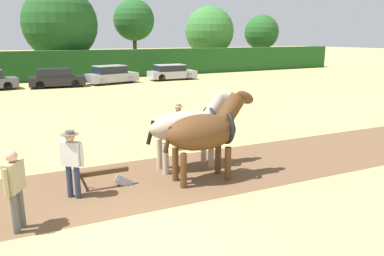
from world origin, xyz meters
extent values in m
plane|color=tan|center=(0.00, 0.00, 0.00)|extent=(240.00, 240.00, 0.00)
cube|color=brown|center=(-1.93, 3.22, 0.00)|extent=(29.92, 5.55, 0.01)
cube|color=#1E511E|center=(0.00, 30.11, 1.35)|extent=(73.20, 1.25, 2.70)
cylinder|color=brown|center=(4.31, 33.94, 1.57)|extent=(0.44, 0.44, 3.14)
sphere|color=#1E4C1E|center=(4.31, 33.94, 5.15)|extent=(7.29, 7.29, 7.29)
cylinder|color=#423323|center=(12.56, 35.40, 2.24)|extent=(0.44, 0.44, 4.48)
sphere|color=#235623|center=(12.56, 35.40, 5.74)|extent=(4.59, 4.59, 4.59)
cylinder|color=#423323|center=(22.01, 34.67, 1.47)|extent=(0.44, 0.44, 2.94)
sphere|color=#387533|center=(22.01, 34.67, 4.59)|extent=(6.00, 6.00, 6.00)
cylinder|color=#4C3823|center=(29.71, 34.19, 1.63)|extent=(0.44, 0.44, 3.26)
sphere|color=#235623|center=(29.71, 34.19, 4.50)|extent=(4.48, 4.48, 4.48)
cylinder|color=gray|center=(11.45, 73.51, 4.37)|extent=(2.72, 2.72, 8.75)
ellipsoid|color=#513319|center=(2.48, 2.39, 1.38)|extent=(2.12, 1.15, 0.97)
cylinder|color=#513319|center=(3.17, 2.62, 0.47)|extent=(0.18, 0.18, 0.95)
cylinder|color=#513319|center=(3.13, 2.06, 0.47)|extent=(0.18, 0.18, 0.95)
cylinder|color=#513319|center=(1.83, 2.71, 0.47)|extent=(0.18, 0.18, 0.95)
cylinder|color=#513319|center=(1.80, 2.15, 0.47)|extent=(0.18, 0.18, 0.95)
cylinder|color=#513319|center=(3.36, 2.33, 1.92)|extent=(0.91, 0.52, 0.98)
ellipsoid|color=#513319|center=(3.81, 2.30, 2.24)|extent=(0.69, 0.30, 0.54)
cube|color=black|center=(3.56, 2.32, 2.13)|extent=(0.46, 0.11, 0.61)
cylinder|color=black|center=(1.51, 2.45, 1.28)|extent=(0.30, 0.14, 0.71)
torus|color=black|center=(3.20, 2.34, 1.46)|extent=(0.17, 0.99, 0.98)
ellipsoid|color=#B2A38E|center=(2.55, 3.50, 1.32)|extent=(2.34, 1.08, 0.89)
cylinder|color=#B2A38E|center=(3.31, 3.71, 0.46)|extent=(0.18, 0.18, 0.92)
cylinder|color=#B2A38E|center=(3.28, 3.20, 0.46)|extent=(0.18, 0.18, 0.92)
cylinder|color=#B2A38E|center=(1.83, 3.80, 0.46)|extent=(0.18, 0.18, 0.92)
cylinder|color=#B2A38E|center=(1.80, 3.29, 0.46)|extent=(0.18, 0.18, 0.92)
cylinder|color=#B2A38E|center=(3.52, 3.44, 1.78)|extent=(0.79, 0.47, 0.84)
ellipsoid|color=#B2A38E|center=(3.90, 3.41, 2.05)|extent=(0.69, 0.30, 0.54)
cube|color=black|center=(3.69, 3.43, 1.97)|extent=(0.39, 0.10, 0.51)
cylinder|color=black|center=(1.47, 3.57, 1.23)|extent=(0.30, 0.14, 0.71)
torus|color=black|center=(3.35, 3.45, 1.39)|extent=(0.17, 0.91, 0.91)
cube|color=#4C331E|center=(-0.08, 3.11, 0.45)|extent=(1.35, 0.19, 0.12)
cube|color=#939399|center=(0.46, 3.07, 0.10)|extent=(0.49, 0.23, 0.39)
cylinder|color=#4C331E|center=(-0.67, 3.34, 0.55)|extent=(0.40, 0.09, 0.96)
cylinder|color=#4C331E|center=(-0.70, 2.95, 0.55)|extent=(0.40, 0.09, 0.96)
cylinder|color=#28334C|center=(-0.96, 2.95, 0.42)|extent=(0.14, 0.14, 0.84)
cylinder|color=#28334C|center=(-0.80, 2.80, 0.42)|extent=(0.14, 0.14, 0.84)
cube|color=silver|center=(-0.88, 2.87, 1.14)|extent=(0.49, 0.49, 0.60)
sphere|color=tan|center=(-0.88, 2.87, 1.56)|extent=(0.23, 0.23, 0.23)
cylinder|color=silver|center=(-1.09, 3.08, 1.12)|extent=(0.09, 0.09, 0.56)
cylinder|color=silver|center=(-0.67, 2.67, 1.12)|extent=(0.09, 0.09, 0.56)
cylinder|color=#665B4C|center=(-0.88, 2.87, 1.63)|extent=(0.43, 0.43, 0.02)
cylinder|color=#665B4C|center=(-0.88, 2.87, 1.68)|extent=(0.22, 0.22, 0.10)
cylinder|color=#4C4C4C|center=(3.27, 5.42, 0.40)|extent=(0.14, 0.14, 0.80)
cylinder|color=#4C4C4C|center=(3.18, 5.22, 0.40)|extent=(0.14, 0.14, 0.80)
cube|color=#B7B7BC|center=(3.22, 5.32, 1.09)|extent=(0.37, 0.51, 0.57)
sphere|color=tan|center=(3.22, 5.32, 1.48)|extent=(0.22, 0.22, 0.22)
cylinder|color=#B7B7BC|center=(3.34, 5.57, 1.06)|extent=(0.09, 0.09, 0.53)
cylinder|color=#B7B7BC|center=(3.11, 5.06, 1.06)|extent=(0.09, 0.09, 0.53)
cylinder|color=tan|center=(3.22, 5.32, 1.55)|extent=(0.41, 0.41, 0.02)
cylinder|color=tan|center=(3.22, 5.32, 1.60)|extent=(0.21, 0.21, 0.10)
cylinder|color=#4C4C4C|center=(-2.14, 1.84, 0.43)|extent=(0.14, 0.14, 0.87)
cylinder|color=#4C4C4C|center=(-2.27, 1.64, 0.43)|extent=(0.14, 0.14, 0.87)
cube|color=tan|center=(-2.20, 1.74, 1.18)|extent=(0.44, 0.53, 0.62)
sphere|color=tan|center=(-2.20, 1.74, 1.61)|extent=(0.24, 0.24, 0.24)
cylinder|color=tan|center=(-2.04, 1.99, 1.16)|extent=(0.09, 0.09, 0.58)
cylinder|color=tan|center=(-2.37, 1.49, 1.16)|extent=(0.09, 0.09, 0.58)
cylinder|color=black|center=(-1.48, 26.62, 0.32)|extent=(0.66, 0.29, 0.64)
cylinder|color=black|center=(-1.30, 25.02, 0.32)|extent=(0.66, 0.29, 0.64)
cube|color=black|center=(2.26, 25.09, 0.52)|extent=(4.36, 2.25, 0.68)
cube|color=black|center=(2.06, 25.11, 1.14)|extent=(2.67, 1.89, 0.56)
cube|color=black|center=(2.06, 25.11, 1.45)|extent=(2.67, 1.89, 0.06)
cylinder|color=black|center=(3.64, 25.73, 0.32)|extent=(0.66, 0.29, 0.64)
cylinder|color=black|center=(3.46, 24.16, 0.32)|extent=(0.66, 0.29, 0.64)
cylinder|color=black|center=(1.06, 26.02, 0.32)|extent=(0.66, 0.29, 0.64)
cylinder|color=black|center=(0.89, 24.45, 0.32)|extent=(0.66, 0.29, 0.64)
cube|color=#9E9EA8|center=(6.83, 25.39, 0.53)|extent=(4.52, 2.58, 0.71)
cube|color=black|center=(6.62, 25.34, 1.18)|extent=(2.82, 2.06, 0.59)
cube|color=#9E9EA8|center=(6.62, 25.34, 1.51)|extent=(2.82, 2.06, 0.06)
cylinder|color=black|center=(7.96, 26.41, 0.32)|extent=(0.67, 0.35, 0.64)
cylinder|color=black|center=(8.27, 24.90, 0.32)|extent=(0.67, 0.35, 0.64)
cylinder|color=black|center=(5.38, 25.87, 0.32)|extent=(0.67, 0.35, 0.64)
cylinder|color=black|center=(5.70, 24.37, 0.32)|extent=(0.67, 0.35, 0.64)
cube|color=#A8A8B2|center=(12.58, 25.56, 0.51)|extent=(4.44, 2.03, 0.65)
cube|color=black|center=(12.36, 25.57, 1.09)|extent=(2.69, 1.76, 0.52)
cube|color=#A8A8B2|center=(12.36, 25.57, 1.39)|extent=(2.69, 1.76, 0.06)
cylinder|color=black|center=(13.97, 26.28, 0.33)|extent=(0.67, 0.25, 0.66)
cylinder|color=black|center=(13.89, 24.70, 0.33)|extent=(0.67, 0.25, 0.66)
cylinder|color=black|center=(11.27, 26.42, 0.33)|extent=(0.67, 0.25, 0.66)
cylinder|color=black|center=(11.19, 24.84, 0.33)|extent=(0.67, 0.25, 0.66)
camera|label=1|loc=(-2.40, -6.12, 3.89)|focal=35.00mm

